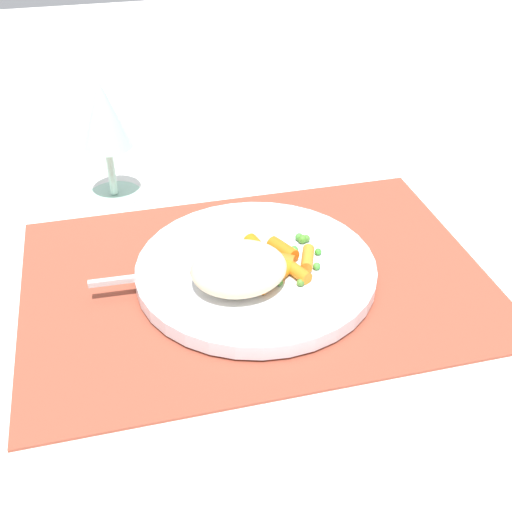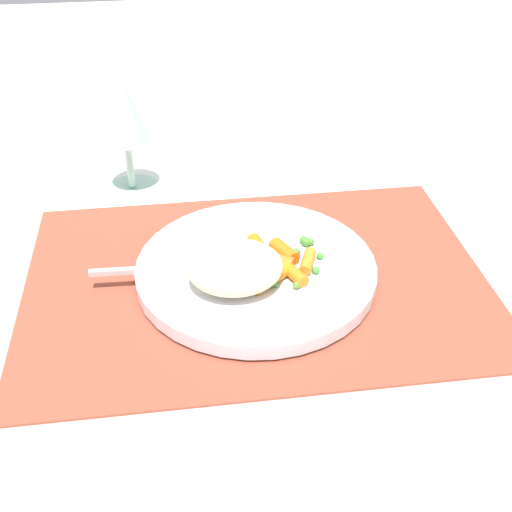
{
  "view_description": "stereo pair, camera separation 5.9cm",
  "coord_description": "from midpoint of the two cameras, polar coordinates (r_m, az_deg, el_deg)",
  "views": [
    {
      "loc": [
        -0.13,
        -0.53,
        0.42
      ],
      "look_at": [
        0.0,
        0.0,
        0.03
      ],
      "focal_mm": 44.95,
      "sensor_mm": 36.0,
      "label": 1
    },
    {
      "loc": [
        -0.07,
        -0.54,
        0.42
      ],
      "look_at": [
        0.0,
        0.0,
        0.03
      ],
      "focal_mm": 44.95,
      "sensor_mm": 36.0,
      "label": 2
    }
  ],
  "objects": [
    {
      "name": "ground_plane",
      "position": [
        0.69,
        -2.46,
        -2.24
      ],
      "size": [
        2.4,
        2.4,
        0.0
      ],
      "primitive_type": "plane",
      "color": "white"
    },
    {
      "name": "placemat",
      "position": [
        0.69,
        -2.46,
        -2.05
      ],
      "size": [
        0.49,
        0.34,
        0.01
      ],
      "primitive_type": "cube",
      "color": "#9E4733",
      "rests_on": "ground_plane"
    },
    {
      "name": "plate",
      "position": [
        0.68,
        -2.49,
        -1.31
      ],
      "size": [
        0.25,
        0.25,
        0.02
      ],
      "primitive_type": "cylinder",
      "color": "white",
      "rests_on": "placemat"
    },
    {
      "name": "rice_mound",
      "position": [
        0.63,
        -4.21,
        -1.19
      ],
      "size": [
        0.1,
        0.08,
        0.04
      ],
      "primitive_type": "ellipsoid",
      "color": "beige",
      "rests_on": "plate"
    },
    {
      "name": "carrot_portion",
      "position": [
        0.67,
        -0.56,
        -0.43
      ],
      "size": [
        0.08,
        0.09,
        0.02
      ],
      "color": "orange",
      "rests_on": "plate"
    },
    {
      "name": "pea_scatter",
      "position": [
        0.68,
        0.78,
        0.03
      ],
      "size": [
        0.09,
        0.09,
        0.01
      ],
      "color": "#578D31",
      "rests_on": "plate"
    },
    {
      "name": "fork",
      "position": [
        0.67,
        -6.45,
        -1.05
      ],
      "size": [
        0.21,
        0.02,
        0.01
      ],
      "color": "silver",
      "rests_on": "plate"
    },
    {
      "name": "wine_glass",
      "position": [
        0.82,
        -15.47,
        11.6
      ],
      "size": [
        0.07,
        0.07,
        0.16
      ],
      "color": "#B2E0CC",
      "rests_on": "ground_plane"
    }
  ]
}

